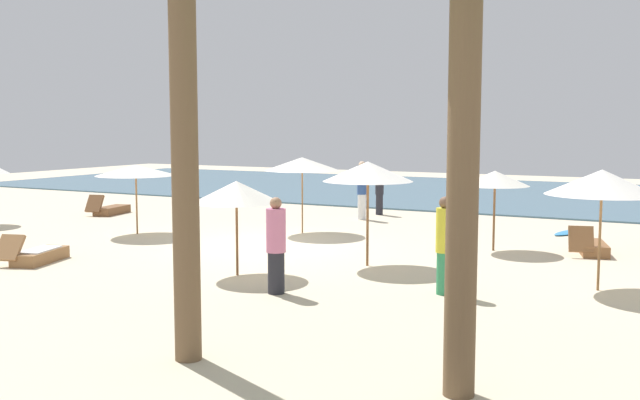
# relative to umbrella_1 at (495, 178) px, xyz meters

# --- Properties ---
(ground_plane) EXTENTS (60.00, 60.00, 0.00)m
(ground_plane) POSITION_rel_umbrella_1_xyz_m (-5.40, -2.02, -1.82)
(ground_plane) COLOR beige
(ocean_water) EXTENTS (48.00, 16.00, 0.06)m
(ocean_water) POSITION_rel_umbrella_1_xyz_m (-5.40, 14.98, -1.79)
(ocean_water) COLOR #476B7F
(ocean_water) RESTS_ON ground_plane
(umbrella_1) EXTENTS (1.70, 1.70, 2.01)m
(umbrella_1) POSITION_rel_umbrella_1_xyz_m (0.00, 0.00, 0.00)
(umbrella_1) COLOR brown
(umbrella_1) RESTS_ON ground_plane
(umbrella_2) EXTENTS (2.29, 2.29, 2.01)m
(umbrella_2) POSITION_rel_umbrella_1_xyz_m (-9.83, -2.04, 0.03)
(umbrella_2) COLOR olive
(umbrella_2) RESTS_ON ground_plane
(umbrella_3) EXTENTS (2.01, 2.01, 2.34)m
(umbrella_3) POSITION_rel_umbrella_1_xyz_m (-2.00, -3.28, 0.30)
(umbrella_3) COLOR brown
(umbrella_3) RESTS_ON ground_plane
(umbrella_4) EXTENTS (1.85, 1.85, 1.99)m
(umbrella_4) POSITION_rel_umbrella_1_xyz_m (-3.99, -5.50, -0.06)
(umbrella_4) COLOR brown
(umbrella_4) RESTS_ON ground_plane
(umbrella_6) EXTENTS (2.10, 2.10, 2.31)m
(umbrella_6) POSITION_rel_umbrella_1_xyz_m (2.89, -3.47, 0.25)
(umbrella_6) COLOR olive
(umbrella_6) RESTS_ON ground_plane
(umbrella_7) EXTENTS (2.19, 2.19, 2.21)m
(umbrella_7) POSITION_rel_umbrella_1_xyz_m (-5.69, 0.36, 0.20)
(umbrella_7) COLOR olive
(umbrella_7) RESTS_ON ground_plane
(lounger_0) EXTENTS (1.03, 1.78, 0.70)m
(lounger_0) POSITION_rel_umbrella_1_xyz_m (-8.84, -6.48, -1.64)
(lounger_0) COLOR olive
(lounger_0) RESTS_ON ground_plane
(lounger_1) EXTENTS (0.99, 1.72, 0.75)m
(lounger_1) POSITION_rel_umbrella_1_xyz_m (2.25, 0.59, -1.64)
(lounger_1) COLOR brown
(lounger_1) RESTS_ON ground_plane
(lounger_2) EXTENTS (0.90, 1.73, 0.73)m
(lounger_2) POSITION_rel_umbrella_1_xyz_m (-13.84, 1.07, -1.64)
(lounger_2) COLOR brown
(lounger_2) RESTS_ON ground_plane
(person_0) EXTENTS (0.46, 0.46, 1.81)m
(person_0) POSITION_rel_umbrella_1_xyz_m (-2.41, -6.54, -0.90)
(person_0) COLOR #26262D
(person_0) RESTS_ON ground_plane
(person_1) EXTENTS (0.39, 0.39, 1.95)m
(person_1) POSITION_rel_umbrella_1_xyz_m (-5.42, 3.96, -0.81)
(person_1) COLOR white
(person_1) RESTS_ON ground_plane
(person_2) EXTENTS (0.43, 0.43, 1.83)m
(person_2) POSITION_rel_umbrella_1_xyz_m (0.39, -5.15, -0.88)
(person_2) COLOR #338C59
(person_2) RESTS_ON ground_plane
(person_3) EXTENTS (0.31, 0.31, 1.67)m
(person_3) POSITION_rel_umbrella_1_xyz_m (-5.41, 5.42, -0.97)
(person_3) COLOR #26262D
(person_3) RESTS_ON ground_plane
(surfboard) EXTENTS (1.12, 2.13, 0.07)m
(surfboard) POSITION_rel_umbrella_1_xyz_m (1.31, 4.11, -1.78)
(surfboard) COLOR #338CCC
(surfboard) RESTS_ON ground_plane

